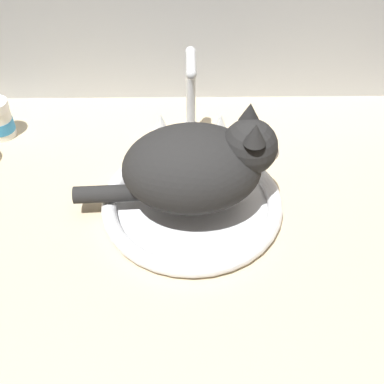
% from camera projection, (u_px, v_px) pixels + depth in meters
% --- Properties ---
extents(countertop, '(1.23, 0.74, 0.03)m').
position_uv_depth(countertop, '(197.00, 209.00, 0.90)').
color(countertop, '#CCB793').
rests_on(countertop, ground).
extents(backsplash_wall, '(1.23, 0.02, 0.36)m').
position_uv_depth(backsplash_wall, '(194.00, 37.00, 1.05)').
color(backsplash_wall, '#B2B7BC').
rests_on(backsplash_wall, ground).
extents(sink_basin, '(0.34, 0.34, 0.03)m').
position_uv_depth(sink_basin, '(192.00, 202.00, 0.87)').
color(sink_basin, white).
rests_on(sink_basin, countertop).
extents(faucet, '(0.16, 0.11, 0.22)m').
position_uv_depth(faucet, '(191.00, 106.00, 0.98)').
color(faucet, silver).
rests_on(faucet, countertop).
extents(cat, '(0.37, 0.20, 0.18)m').
position_uv_depth(cat, '(201.00, 165.00, 0.81)').
color(cat, black).
rests_on(cat, sink_basin).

